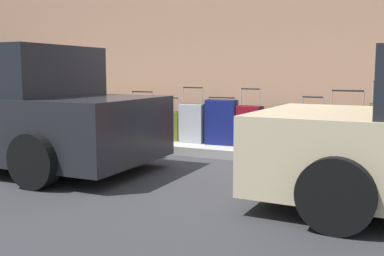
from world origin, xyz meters
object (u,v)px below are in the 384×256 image
suitcase_silver_8 (193,123)px  bollard_post (54,109)px  suitcase_navy_7 (221,122)px  suitcase_teal_5 (281,129)px  suitcase_red_3 (346,130)px  suitcase_black_11 (120,120)px  suitcase_black_4 (312,132)px  suitcase_olive_9 (169,126)px  suitcase_red_10 (143,122)px  fire_hydrant (87,112)px  parked_car_charcoal_1 (6,110)px  suitcase_maroon_6 (250,126)px

suitcase_silver_8 → bollard_post: (2.87, 0.14, 0.14)m
suitcase_navy_7 → suitcase_teal_5: bearing=-175.6°
suitcase_navy_7 → suitcase_red_3: bearing=-178.4°
suitcase_teal_5 → suitcase_silver_8: 1.48m
suitcase_teal_5 → suitcase_navy_7: bearing=4.4°
suitcase_black_11 → bollard_post: (1.37, 0.19, 0.16)m
suitcase_red_3 → suitcase_black_4: bearing=1.5°
suitcase_black_4 → suitcase_navy_7: suitcase_black_4 is taller
suitcase_navy_7 → suitcase_black_11: 2.02m
suitcase_teal_5 → suitcase_olive_9: size_ratio=0.85×
suitcase_silver_8 → suitcase_red_10: (0.97, 0.03, -0.03)m
suitcase_black_4 → suitcase_teal_5: bearing=-4.2°
fire_hydrant → bollard_post: 0.67m
suitcase_red_3 → parked_car_charcoal_1: bearing=27.0°
suitcase_silver_8 → parked_car_charcoal_1: size_ratio=0.21×
suitcase_red_10 → bollard_post: 1.91m
suitcase_silver_8 → suitcase_black_11: suitcase_silver_8 is taller
suitcase_black_11 → suitcase_black_4: bearing=179.9°
parked_car_charcoal_1 → suitcase_silver_8: bearing=-131.5°
fire_hydrant → suitcase_black_4: bearing=-179.6°
suitcase_maroon_6 → suitcase_red_10: bearing=0.2°
suitcase_black_4 → suitcase_red_10: suitcase_red_10 is taller
suitcase_teal_5 → suitcase_black_11: (2.98, 0.03, 0.01)m
suitcase_red_10 → fire_hydrant: bearing=-1.6°
suitcase_red_10 → fire_hydrant: (1.25, -0.04, 0.14)m
suitcase_teal_5 → bollard_post: (4.35, 0.22, 0.17)m
suitcase_navy_7 → fire_hydrant: (2.73, -0.01, 0.07)m
suitcase_maroon_6 → suitcase_navy_7: 0.49m
suitcase_maroon_6 → suitcase_red_10: (1.97, 0.01, -0.03)m
parked_car_charcoal_1 → suitcase_red_3: bearing=-153.0°
suitcase_red_3 → suitcase_teal_5: (0.96, -0.02, -0.05)m
suitcase_maroon_6 → fire_hydrant: suitcase_maroon_6 is taller
suitcase_silver_8 → suitcase_black_11: bearing=-1.9°
suitcase_olive_9 → bollard_post: (2.40, 0.17, 0.21)m
suitcase_navy_7 → suitcase_silver_8: 0.51m
suitcase_olive_9 → suitcase_teal_5: bearing=-178.8°
suitcase_red_10 → suitcase_black_11: 0.54m
suitcase_black_4 → suitcase_olive_9: (2.42, 0.01, -0.03)m
suitcase_teal_5 → suitcase_black_11: bearing=0.5°
suitcase_teal_5 → parked_car_charcoal_1: 4.07m
suitcase_navy_7 → suitcase_red_10: suitcase_red_10 is taller
suitcase_navy_7 → suitcase_olive_9: size_ratio=1.04×
suitcase_teal_5 → suitcase_silver_8: (1.48, 0.08, 0.03)m
suitcase_black_4 → suitcase_olive_9: suitcase_black_4 is taller
suitcase_black_4 → parked_car_charcoal_1: (3.86, 2.20, 0.35)m
suitcase_black_11 → parked_car_charcoal_1: size_ratio=0.15×
suitcase_silver_8 → suitcase_maroon_6: bearing=178.9°
suitcase_black_11 → bollard_post: 1.39m
suitcase_teal_5 → suitcase_olive_9: (1.95, 0.04, -0.04)m
suitcase_silver_8 → suitcase_olive_9: suitcase_silver_8 is taller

